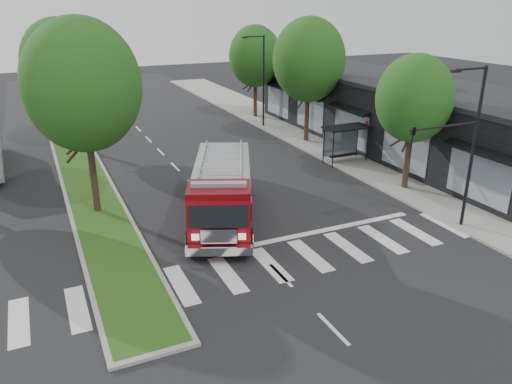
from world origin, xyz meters
TOP-DOWN VIEW (x-y plane):
  - ground at (0.00, 0.00)m, footprint 140.00×140.00m
  - sidewalk_right at (12.50, 10.00)m, footprint 5.00×80.00m
  - median at (-6.00, 18.00)m, footprint 3.00×50.00m
  - storefront_row at (17.00, 10.00)m, footprint 8.00×30.00m
  - bus_shelter at (11.20, 8.15)m, footprint 3.20×1.60m
  - tree_right_near at (11.50, 2.00)m, footprint 4.40×4.40m
  - tree_right_mid at (11.50, 14.00)m, footprint 5.60×5.60m
  - tree_right_far at (11.50, 24.00)m, footprint 5.00×5.00m
  - tree_median_near at (-6.00, 6.00)m, footprint 5.80×5.80m
  - tree_median_far at (-6.00, 20.00)m, footprint 5.60×5.60m
  - streetlight_right_near at (9.61, -3.50)m, footprint 4.08×0.22m
  - streetlight_right_far at (10.35, 20.00)m, footprint 2.11×0.20m
  - fire_engine at (-0.19, 2.26)m, footprint 6.32×9.92m

SIDE VIEW (x-z plane):
  - ground at x=0.00m, z-range 0.00..0.00m
  - sidewalk_right at x=12.50m, z-range 0.00..0.15m
  - median at x=-6.00m, z-range 0.00..0.16m
  - fire_engine at x=-0.19m, z-range -0.07..3.25m
  - bus_shelter at x=11.20m, z-range 0.73..3.34m
  - storefront_row at x=17.00m, z-range 0.00..5.00m
  - streetlight_right_far at x=10.35m, z-range 0.48..8.48m
  - streetlight_right_near at x=9.61m, z-range 0.67..8.67m
  - tree_right_near at x=11.50m, z-range 1.48..9.53m
  - tree_right_far at x=11.50m, z-range 1.47..10.20m
  - tree_right_mid at x=11.50m, z-range 1.63..11.35m
  - tree_median_far at x=-6.00m, z-range 1.63..11.35m
  - tree_median_near at x=-6.00m, z-range 1.73..11.89m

